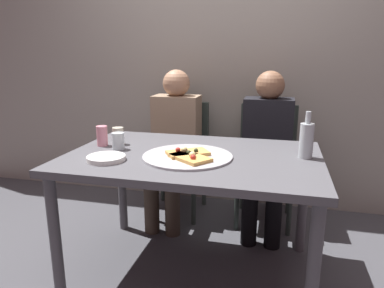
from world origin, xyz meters
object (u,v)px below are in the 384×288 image
object	(u,v)px
soda_can	(102,136)
guest_in_sweater	(174,139)
pizza_tray	(188,156)
wine_bottle	(306,140)
chair_left	(179,150)
pizza_slice_extra	(190,157)
plate_stack	(106,158)
guest_in_beanie	(267,145)
pizza_slice_last	(187,153)
chair_right	(267,156)
dining_table	(193,168)
tumbler_far	(118,136)
tumbler_near	(119,141)

from	to	relation	value
soda_can	guest_in_sweater	xyz separation A→B (m)	(0.25, 0.66, -0.16)
pizza_tray	wine_bottle	size ratio (longest dim) A/B	1.93
soda_can	chair_left	distance (m)	0.90
pizza_slice_extra	pizza_tray	bearing A→B (deg)	114.88
pizza_slice_extra	chair_left	xyz separation A→B (m)	(-0.35, 1.00, -0.25)
pizza_tray	plate_stack	distance (m)	0.43
pizza_tray	guest_in_beanie	size ratio (longest dim) A/B	0.42
pizza_slice_last	pizza_slice_extra	world-z (taller)	same
pizza_slice_last	chair_left	size ratio (longest dim) A/B	0.28
plate_stack	guest_in_beanie	world-z (taller)	guest_in_beanie
wine_bottle	soda_can	world-z (taller)	wine_bottle
pizza_slice_last	chair_right	world-z (taller)	chair_right
soda_can	wine_bottle	bearing A→B (deg)	1.46
dining_table	guest_in_beanie	world-z (taller)	guest_in_beanie
wine_bottle	tumbler_far	size ratio (longest dim) A/B	2.41
pizza_slice_extra	wine_bottle	bearing A→B (deg)	20.70
pizza_slice_last	soda_can	size ratio (longest dim) A/B	2.09
dining_table	tumbler_near	size ratio (longest dim) A/B	14.14
pizza_tray	tumbler_near	distance (m)	0.45
plate_stack	guest_in_beanie	size ratio (longest dim) A/B	0.17
soda_can	chair_left	world-z (taller)	chair_left
wine_bottle	tumbler_far	xyz separation A→B (m)	(-1.11, 0.03, -0.05)
tumbler_far	guest_in_sweater	world-z (taller)	guest_in_sweater
pizza_slice_last	plate_stack	world-z (taller)	pizza_slice_last
tumbler_near	chair_right	bearing A→B (deg)	46.04
pizza_tray	pizza_slice_last	world-z (taller)	pizza_slice_last
pizza_slice_last	tumbler_far	bearing A→B (deg)	161.39
pizza_tray	chair_left	world-z (taller)	chair_left
tumbler_far	chair_left	bearing A→B (deg)	77.11
wine_bottle	tumbler_far	bearing A→B (deg)	178.58
dining_table	tumbler_far	bearing A→B (deg)	167.60
pizza_slice_last	pizza_tray	bearing A→B (deg)	-72.29
pizza_slice_extra	guest_in_beanie	xyz separation A→B (m)	(0.36, 0.85, -0.12)
guest_in_beanie	chair_left	bearing A→B (deg)	-12.03
wine_bottle	guest_in_sweater	xyz separation A→B (m)	(-0.94, 0.63, -0.20)
pizza_slice_extra	guest_in_sweater	bearing A→B (deg)	112.47
guest_in_sweater	tumbler_near	bearing A→B (deg)	80.45
dining_table	tumbler_near	bearing A→B (deg)	179.39
tumbler_far	chair_right	xyz separation A→B (m)	(0.88, 0.75, -0.28)
chair_left	chair_right	xyz separation A→B (m)	(0.71, 0.00, 0.00)
plate_stack	guest_in_sweater	distance (m)	0.95
pizza_slice_extra	plate_stack	distance (m)	0.44
pizza_slice_extra	tumbler_near	distance (m)	0.49
pizza_slice_last	chair_right	bearing A→B (deg)	66.68
pizza_tray	soda_can	size ratio (longest dim) A/B	4.01
tumbler_far	chair_left	distance (m)	0.82
plate_stack	dining_table	bearing A→B (deg)	28.25
tumbler_near	dining_table	bearing A→B (deg)	-0.61
wine_bottle	plate_stack	size ratio (longest dim) A/B	1.25
pizza_slice_last	pizza_slice_extra	xyz separation A→B (m)	(0.04, -0.08, 0.00)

